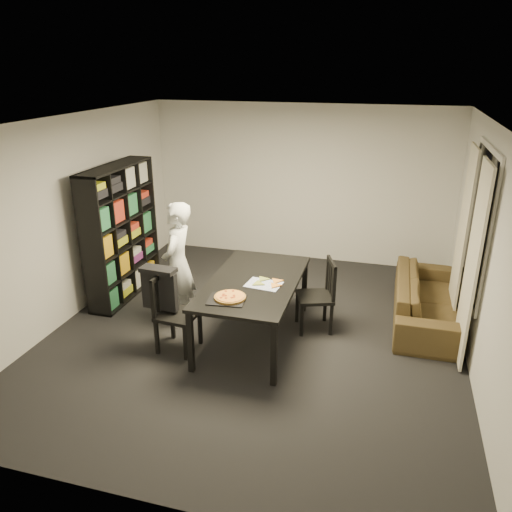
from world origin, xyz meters
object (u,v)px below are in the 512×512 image
(chair_right, at_px, (322,290))
(sofa, at_px, (426,299))
(chair_left, at_px, (170,307))
(dining_table, at_px, (254,286))
(person, at_px, (178,264))
(bookshelf, at_px, (121,232))
(baking_tray, at_px, (227,300))
(pepperoni_pizza, at_px, (230,297))

(chair_right, height_order, sofa, chair_right)
(chair_left, bearing_deg, dining_table, -56.97)
(chair_left, distance_m, person, 0.70)
(person, bearing_deg, chair_right, 95.42)
(chair_left, bearing_deg, chair_right, -55.65)
(bookshelf, height_order, person, bookshelf)
(bookshelf, distance_m, chair_right, 2.96)
(dining_table, relative_size, baking_tray, 4.66)
(chair_right, bearing_deg, dining_table, -78.63)
(bookshelf, relative_size, chair_right, 2.05)
(dining_table, relative_size, pepperoni_pizza, 5.32)
(dining_table, distance_m, baking_tray, 0.61)
(baking_tray, bearing_deg, dining_table, 76.35)
(person, distance_m, baking_tray, 1.16)
(chair_left, height_order, sofa, chair_left)
(baking_tray, bearing_deg, person, 140.73)
(chair_right, relative_size, person, 0.57)
(chair_right, height_order, baking_tray, chair_right)
(bookshelf, bearing_deg, person, -27.23)
(bookshelf, bearing_deg, baking_tray, -33.00)
(dining_table, bearing_deg, person, 171.92)
(bookshelf, distance_m, sofa, 4.28)
(baking_tray, height_order, sofa, baking_tray)
(chair_right, distance_m, baking_tray, 1.40)
(baking_tray, xyz_separation_m, sofa, (2.20, 1.65, -0.49))
(bookshelf, relative_size, person, 1.17)
(pepperoni_pizza, relative_size, sofa, 0.17)
(bookshelf, relative_size, pepperoni_pizza, 5.43)
(chair_left, height_order, chair_right, chair_left)
(chair_left, bearing_deg, sofa, -57.86)
(dining_table, relative_size, sofa, 0.92)
(chair_left, xyz_separation_m, sofa, (2.94, 1.54, -0.24))
(chair_right, xyz_separation_m, sofa, (1.30, 0.60, -0.23))
(chair_left, distance_m, chair_right, 1.88)
(bookshelf, bearing_deg, dining_table, -18.53)
(bookshelf, xyz_separation_m, chair_left, (1.28, -1.20, -0.41))
(bookshelf, bearing_deg, chair_left, -43.08)
(sofa, bearing_deg, baking_tray, 126.79)
(bookshelf, distance_m, dining_table, 2.29)
(pepperoni_pizza, height_order, sofa, pepperoni_pizza)
(bookshelf, bearing_deg, pepperoni_pizza, -31.96)
(chair_left, xyz_separation_m, person, (-0.16, 0.62, 0.27))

